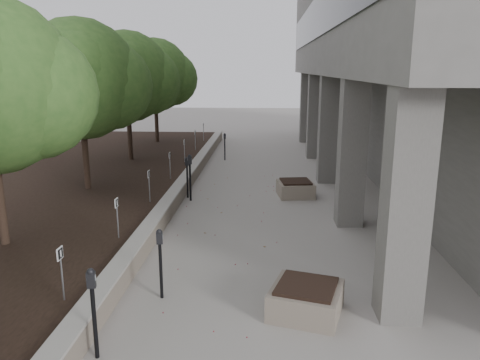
% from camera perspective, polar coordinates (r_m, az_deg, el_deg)
% --- Properties ---
extents(ground, '(90.00, 90.00, 0.00)m').
position_cam_1_polar(ground, '(7.88, -5.35, -19.19)').
color(ground, gray).
rests_on(ground, ground).
extents(retaining_wall, '(0.39, 26.00, 0.50)m').
position_cam_1_polar(retaining_wall, '(16.32, -7.07, -0.75)').
color(retaining_wall, gray).
rests_on(retaining_wall, ground).
extents(planting_bed, '(7.00, 26.00, 0.40)m').
position_cam_1_polar(planting_bed, '(17.36, -19.09, -0.71)').
color(planting_bed, black).
rests_on(planting_bed, ground).
extents(crabapple_tree_3, '(4.60, 4.00, 5.44)m').
position_cam_1_polar(crabapple_tree_3, '(15.73, -18.90, 8.71)').
color(crabapple_tree_3, '#325B23').
rests_on(crabapple_tree_3, planting_bed).
extents(crabapple_tree_4, '(4.60, 4.00, 5.44)m').
position_cam_1_polar(crabapple_tree_4, '(20.44, -13.66, 10.01)').
color(crabapple_tree_4, '#325B23').
rests_on(crabapple_tree_4, planting_bed).
extents(crabapple_tree_5, '(4.60, 4.00, 5.44)m').
position_cam_1_polar(crabapple_tree_5, '(25.26, -10.38, 10.78)').
color(crabapple_tree_5, '#325B23').
rests_on(crabapple_tree_5, planting_bed).
extents(parking_sign_2, '(0.04, 0.22, 0.96)m').
position_cam_1_polar(parking_sign_2, '(8.53, -21.06, -10.74)').
color(parking_sign_2, black).
rests_on(parking_sign_2, planting_bed).
extents(parking_sign_3, '(0.04, 0.22, 0.96)m').
position_cam_1_polar(parking_sign_3, '(11.14, -14.83, -4.56)').
color(parking_sign_3, black).
rests_on(parking_sign_3, planting_bed).
extents(parking_sign_4, '(0.04, 0.22, 0.96)m').
position_cam_1_polar(parking_sign_4, '(13.91, -11.09, -0.75)').
color(parking_sign_4, black).
rests_on(parking_sign_4, planting_bed).
extents(parking_sign_5, '(0.04, 0.22, 0.96)m').
position_cam_1_polar(parking_sign_5, '(16.75, -8.60, 1.78)').
color(parking_sign_5, black).
rests_on(parking_sign_5, planting_bed).
extents(parking_sign_6, '(0.04, 0.22, 0.96)m').
position_cam_1_polar(parking_sign_6, '(19.65, -6.84, 3.57)').
color(parking_sign_6, black).
rests_on(parking_sign_6, planting_bed).
extents(parking_sign_7, '(0.04, 0.22, 0.96)m').
position_cam_1_polar(parking_sign_7, '(22.57, -5.53, 4.90)').
color(parking_sign_7, black).
rests_on(parking_sign_7, planting_bed).
extents(parking_sign_8, '(0.04, 0.22, 0.96)m').
position_cam_1_polar(parking_sign_8, '(25.51, -4.51, 5.92)').
color(parking_sign_8, black).
rests_on(parking_sign_8, planting_bed).
extents(parking_meter_1, '(0.16, 0.12, 1.46)m').
position_cam_1_polar(parking_meter_1, '(7.44, -17.52, -15.42)').
color(parking_meter_1, black).
rests_on(parking_meter_1, ground).
extents(parking_meter_2, '(0.15, 0.12, 1.38)m').
position_cam_1_polar(parking_meter_2, '(8.95, -9.74, -10.13)').
color(parking_meter_2, black).
rests_on(parking_meter_2, ground).
extents(parking_meter_3, '(0.14, 0.10, 1.39)m').
position_cam_1_polar(parking_meter_3, '(15.61, -6.49, 0.30)').
color(parking_meter_3, black).
rests_on(parking_meter_3, ground).
extents(parking_meter_4, '(0.17, 0.13, 1.56)m').
position_cam_1_polar(parking_meter_4, '(15.24, -6.15, 0.29)').
color(parking_meter_4, black).
rests_on(parking_meter_4, ground).
extents(parking_meter_5, '(0.13, 0.09, 1.30)m').
position_cam_1_polar(parking_meter_5, '(21.97, -1.88, 4.11)').
color(parking_meter_5, black).
rests_on(parking_meter_5, ground).
extents(planter_front, '(1.47, 1.47, 0.55)m').
position_cam_1_polar(planter_front, '(8.57, 8.13, -14.27)').
color(planter_front, gray).
rests_on(planter_front, ground).
extents(planter_back, '(1.30, 1.30, 0.54)m').
position_cam_1_polar(planter_back, '(15.95, 6.83, -1.01)').
color(planter_back, gray).
rests_on(planter_back, ground).
extents(berry_scatter, '(3.30, 14.10, 0.02)m').
position_cam_1_polar(berry_scatter, '(12.36, -2.39, -6.54)').
color(berry_scatter, maroon).
rests_on(berry_scatter, ground).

